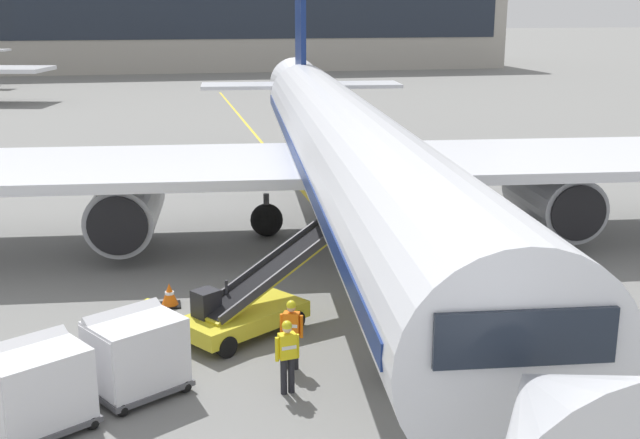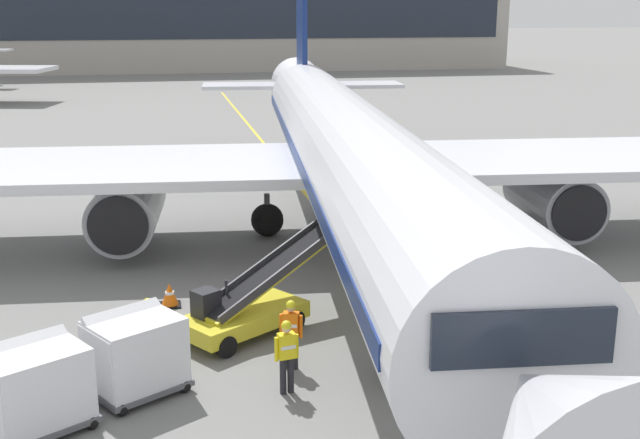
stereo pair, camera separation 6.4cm
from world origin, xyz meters
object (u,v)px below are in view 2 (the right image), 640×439
object	(u,v)px
baggage_cart_lead	(134,352)
baggage_cart_second	(35,385)
safety_cone_engine_keepout	(170,295)
ground_crew_by_carts	(149,328)
ground_crew_marshaller	(287,352)
belt_loader	(251,303)
parked_airplane	(344,150)
ground_crew_by_loader	(291,330)

from	to	relation	value
baggage_cart_lead	baggage_cart_second	distance (m)	2.33
baggage_cart_second	safety_cone_engine_keepout	size ratio (longest dim) A/B	3.94
ground_crew_by_carts	ground_crew_marshaller	xyz separation A→B (m)	(3.01, -2.05, 0.00)
ground_crew_by_carts	baggage_cart_lead	bearing A→B (deg)	-103.47
belt_loader	safety_cone_engine_keepout	world-z (taller)	belt_loader
ground_crew_by_carts	belt_loader	bearing A→B (deg)	31.14
baggage_cart_second	ground_crew_marshaller	world-z (taller)	baggage_cart_second
parked_airplane	ground_crew_marshaller	bearing A→B (deg)	-109.08
ground_crew_marshaller	baggage_cart_second	bearing A→B (deg)	-173.86
ground_crew_by_carts	baggage_cart_second	bearing A→B (deg)	-130.97
ground_crew_marshaller	safety_cone_engine_keepout	size ratio (longest dim) A/B	2.50
parked_airplane	belt_loader	size ratio (longest dim) A/B	8.65
baggage_cart_lead	ground_crew_by_carts	distance (m)	1.39
ground_crew_by_loader	safety_cone_engine_keepout	size ratio (longest dim) A/B	2.50
belt_loader	baggage_cart_second	xyz separation A→B (m)	(-4.91, -4.21, 0.18)
belt_loader	ground_crew_marshaller	bearing A→B (deg)	-84.11
baggage_cart_second	ground_crew_marshaller	bearing A→B (deg)	6.14
parked_airplane	baggage_cart_second	distance (m)	15.53
ground_crew_by_carts	ground_crew_marshaller	bearing A→B (deg)	-34.30
baggage_cart_second	ground_crew_by_loader	world-z (taller)	baggage_cart_second
parked_airplane	ground_crew_by_carts	world-z (taller)	parked_airplane
ground_crew_by_loader	ground_crew_marshaller	world-z (taller)	same
belt_loader	baggage_cart_second	world-z (taller)	belt_loader
parked_airplane	safety_cone_engine_keepout	world-z (taller)	parked_airplane
parked_airplane	ground_crew_by_carts	bearing A→B (deg)	-126.28
baggage_cart_second	ground_crew_by_loader	bearing A→B (deg)	17.76
safety_cone_engine_keepout	parked_airplane	bearing A→B (deg)	40.70
parked_airplane	safety_cone_engine_keepout	bearing A→B (deg)	-139.30
baggage_cart_lead	parked_airplane	bearing A→B (deg)	56.06
baggage_cart_second	safety_cone_engine_keepout	distance (m)	7.22
ground_crew_marshaller	safety_cone_engine_keepout	distance (m)	6.56
parked_airplane	ground_crew_by_carts	xyz separation A→B (m)	(-7.03, -9.57, -2.42)
parked_airplane	safety_cone_engine_keepout	size ratio (longest dim) A/B	64.76
safety_cone_engine_keepout	baggage_cart_lead	bearing A→B (deg)	-99.22
baggage_cart_second	ground_crew_by_carts	size ratio (longest dim) A/B	1.57
ground_crew_by_carts	safety_cone_engine_keepout	world-z (taller)	ground_crew_by_carts
belt_loader	ground_crew_marshaller	xyz separation A→B (m)	(0.38, -3.64, 0.18)
baggage_cart_lead	ground_crew_by_loader	world-z (taller)	baggage_cart_lead
ground_crew_by_loader	ground_crew_by_carts	size ratio (longest dim) A/B	1.00
parked_airplane	ground_crew_by_loader	size ratio (longest dim) A/B	25.86
belt_loader	ground_crew_by_loader	distance (m)	2.52
baggage_cart_second	ground_crew_by_carts	xyz separation A→B (m)	(2.27, 2.62, -0.00)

